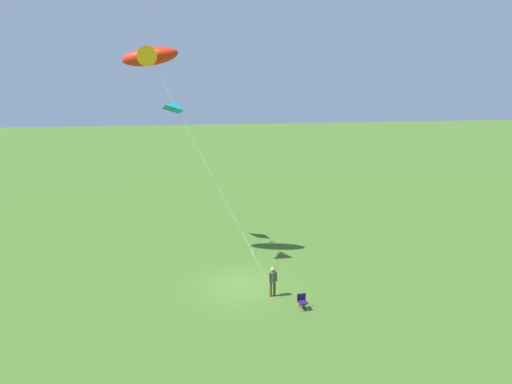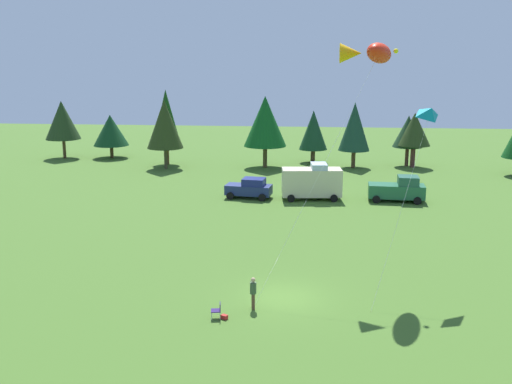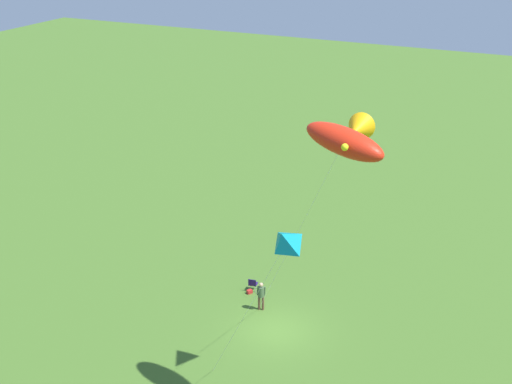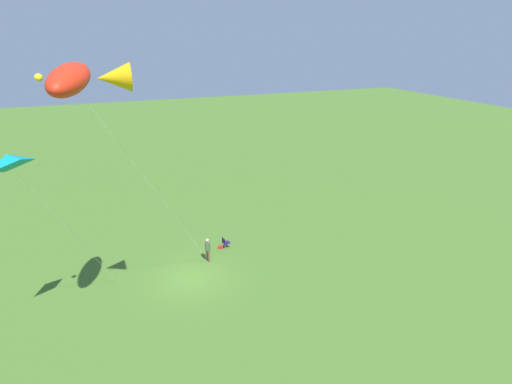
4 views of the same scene
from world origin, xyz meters
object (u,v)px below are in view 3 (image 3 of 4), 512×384
at_px(folding_chair, 253,284).
at_px(kite_delta_teal, 281,241).
at_px(kite_large_fish, 348,139).
at_px(backpack_on_grass, 250,292).
at_px(person_kite_flyer, 261,294).

height_order(folding_chair, kite_delta_teal, kite_delta_teal).
xyz_separation_m(kite_large_fish, kite_delta_teal, (3.29, -1.35, -3.26)).
relative_size(folding_chair, backpack_on_grass, 2.56).
distance_m(backpack_on_grass, kite_delta_teal, 16.01).
relative_size(person_kite_flyer, backpack_on_grass, 5.44).
distance_m(folding_chair, kite_delta_teal, 16.01).
bearing_deg(kite_delta_teal, folding_chair, -149.58).
distance_m(person_kite_flyer, kite_delta_teal, 14.00).
relative_size(folding_chair, kite_large_fish, 0.06).
bearing_deg(backpack_on_grass, kite_delta_teal, 31.39).
xyz_separation_m(person_kite_flyer, kite_delta_teal, (9.53, 5.25, 8.82)).
bearing_deg(kite_delta_teal, person_kite_flyer, -151.13).
distance_m(person_kite_flyer, kite_large_fish, 15.11).
distance_m(folding_chair, backpack_on_grass, 0.51).
bearing_deg(kite_large_fish, person_kite_flyer, -133.38).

